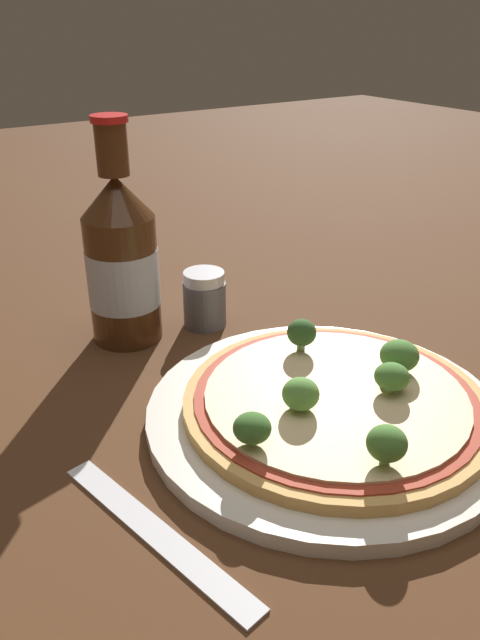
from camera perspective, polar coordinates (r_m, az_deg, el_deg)
ground_plane at (r=0.51m, az=5.63°, el=-9.04°), size 3.00×3.00×0.00m
plate at (r=0.50m, az=7.80°, el=-8.51°), size 0.28×0.28×0.01m
pizza at (r=0.50m, az=8.68°, el=-7.32°), size 0.24×0.24×0.01m
broccoli_floret_0 at (r=0.43m, az=1.12°, el=-9.87°), size 0.03×0.03×0.02m
broccoli_floret_1 at (r=0.52m, az=14.37°, el=-3.17°), size 0.03×0.03×0.03m
broccoli_floret_2 at (r=0.46m, az=5.57°, el=-6.76°), size 0.03×0.03×0.03m
broccoli_floret_3 at (r=0.54m, az=5.66°, el=-1.18°), size 0.03×0.03×0.03m
broccoli_floret_4 at (r=0.50m, az=13.71°, el=-5.06°), size 0.03×0.03×0.02m
broccoli_floret_5 at (r=0.42m, az=13.28°, el=-10.95°), size 0.03×0.03×0.03m
beer_bottle at (r=0.60m, az=-10.75°, el=5.39°), size 0.07×0.07×0.21m
pepper_shaker at (r=0.63m, az=-3.27°, el=1.91°), size 0.04×0.04×0.06m
fork at (r=0.41m, az=-7.74°, el=-18.63°), size 0.05×0.18×0.00m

